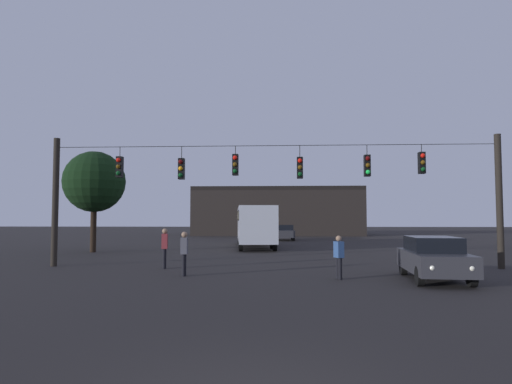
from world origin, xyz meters
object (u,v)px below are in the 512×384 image
at_px(city_bus, 255,222).
at_px(pedestrian_crossing_left, 165,246).
at_px(tree_left_silhouette, 94,182).
at_px(pedestrian_crossing_center, 339,255).
at_px(car_near_right, 434,258).
at_px(pedestrian_crossing_right, 184,251).
at_px(car_far_left, 285,232).

bearing_deg(city_bus, pedestrian_crossing_left, -102.19).
bearing_deg(tree_left_silhouette, pedestrian_crossing_center, -40.54).
xyz_separation_m(car_near_right, pedestrian_crossing_left, (-10.38, 3.15, 0.19)).
relative_size(city_bus, pedestrian_crossing_left, 6.47).
bearing_deg(pedestrian_crossing_left, pedestrian_crossing_right, -60.44).
bearing_deg(car_near_right, pedestrian_crossing_center, 178.54).
relative_size(car_near_right, car_far_left, 1.02).
bearing_deg(car_far_left, car_near_right, -80.18).
distance_m(city_bus, pedestrian_crossing_right, 17.04).
xyz_separation_m(city_bus, pedestrian_crossing_center, (3.96, -17.56, -1.00)).
xyz_separation_m(pedestrian_crossing_left, tree_left_silhouette, (-6.94, 8.94, 3.52)).
bearing_deg(car_near_right, car_far_left, 99.82).
height_order(city_bus, pedestrian_crossing_center, city_bus).
bearing_deg(pedestrian_crossing_center, car_near_right, -1.46).
distance_m(city_bus, car_near_right, 19.10).
distance_m(car_near_right, pedestrian_crossing_center, 3.29).
relative_size(pedestrian_crossing_left, pedestrian_crossing_right, 1.04).
xyz_separation_m(car_far_left, pedestrian_crossing_left, (-5.50, -25.03, 0.19)).
bearing_deg(car_near_right, pedestrian_crossing_right, 175.42).
relative_size(city_bus, pedestrian_crossing_center, 7.20).
distance_m(car_near_right, tree_left_silhouette, 21.44).
relative_size(pedestrian_crossing_center, pedestrian_crossing_right, 0.93).
xyz_separation_m(city_bus, car_far_left, (2.37, 10.54, -1.07)).
bearing_deg(pedestrian_crossing_center, tree_left_silhouette, 139.46).
height_order(pedestrian_crossing_center, pedestrian_crossing_right, pedestrian_crossing_right).
bearing_deg(city_bus, pedestrian_crossing_right, -95.92).
xyz_separation_m(car_near_right, pedestrian_crossing_right, (-9.01, 0.72, 0.15)).
xyz_separation_m(car_near_right, car_far_left, (-4.88, 28.18, 0.00)).
xyz_separation_m(car_far_left, pedestrian_crossing_center, (1.58, -28.10, 0.07)).
xyz_separation_m(car_near_right, pedestrian_crossing_center, (-3.29, 0.08, 0.07)).
relative_size(city_bus, pedestrian_crossing_right, 6.72).
bearing_deg(pedestrian_crossing_left, pedestrian_crossing_center, -23.37).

